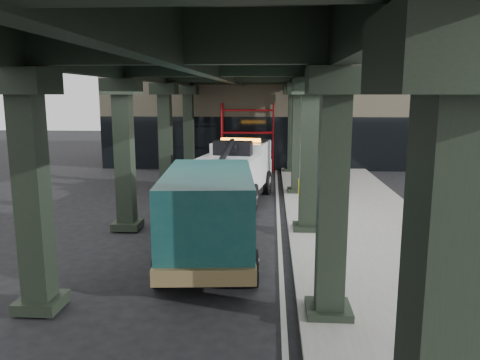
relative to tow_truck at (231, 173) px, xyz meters
The scene contains 8 objects.
ground 6.16m from the tow_truck, 87.69° to the right, with size 90.00×90.00×0.00m, color black.
sidewalk 6.34m from the tow_truck, 40.22° to the right, with size 5.00×40.00×0.15m, color gray.
lane_stripe 4.65m from the tow_truck, 64.16° to the right, with size 0.12×38.00×0.01m, color silver.
viaduct 5.76m from the tow_truck, 92.25° to the right, with size 7.40×32.00×6.40m.
building 14.42m from the tow_truck, 80.89° to the left, with size 22.00×10.00×8.00m, color #C6B793.
scaffolding 8.67m from the tow_truck, 88.39° to the left, with size 3.08×0.88×4.00m.
tow_truck is the anchor object (origin of this frame).
towed_van 6.59m from the tow_truck, 90.23° to the right, with size 2.93×6.35×2.50m.
Camera 1 is at (1.41, -12.93, 4.50)m, focal length 35.00 mm.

